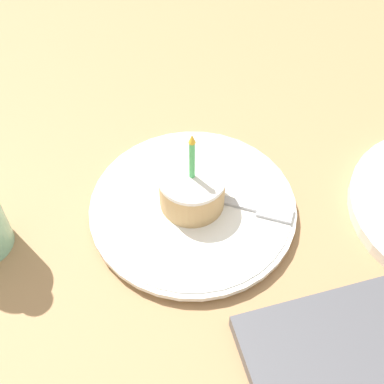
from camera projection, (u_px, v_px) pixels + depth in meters
ground_plane at (194, 225)px, 0.72m from camera, size 2.40×2.40×0.04m
plate at (192, 208)px, 0.70m from camera, size 0.27×0.27×0.02m
cake_slice at (191, 189)px, 0.67m from camera, size 0.08×0.08×0.12m
fork at (235, 203)px, 0.69m from camera, size 0.11×0.16×0.00m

